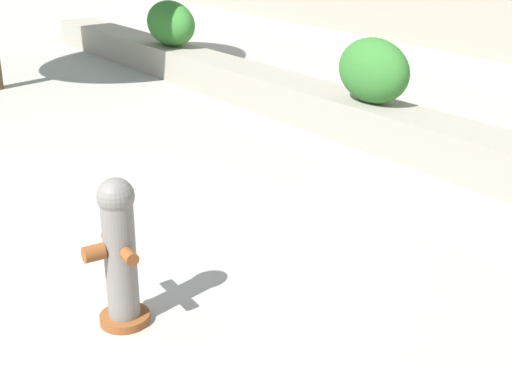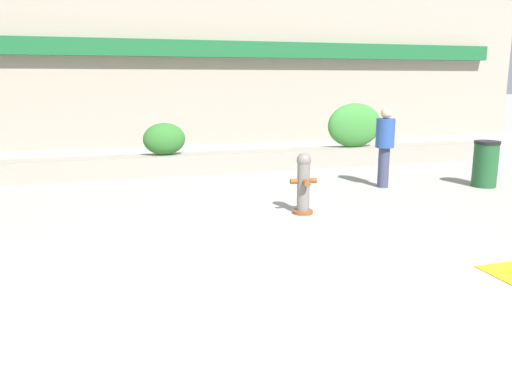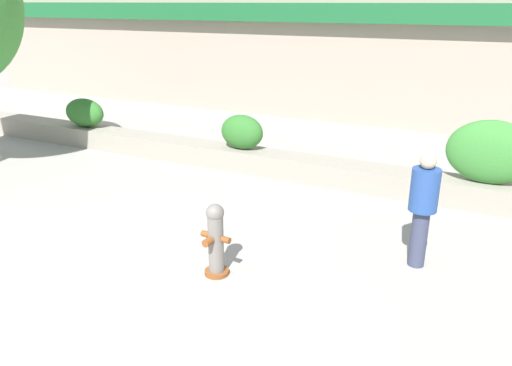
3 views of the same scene
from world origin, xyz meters
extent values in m
plane|color=#9E9991|center=(0.00, 0.00, 0.00)|extent=(120.00, 120.00, 0.00)
cube|color=#195B2D|center=(0.00, 11.32, 3.36)|extent=(27.00, 0.36, 0.56)
cube|color=gray|center=(0.00, 6.00, 0.25)|extent=(18.00, 0.70, 0.50)
ellipsoid|color=#2D6B28|center=(-5.01, 6.00, 0.88)|extent=(1.21, 0.62, 0.76)
ellipsoid|color=#2D6B28|center=(-0.24, 6.00, 0.89)|extent=(1.03, 0.60, 0.79)
ellipsoid|color=#387F33|center=(4.91, 6.00, 1.10)|extent=(1.58, 0.58, 1.19)
cylinder|color=brown|center=(1.67, 1.64, 0.03)|extent=(0.38, 0.38, 0.06)
cylinder|color=slate|center=(1.67, 1.64, 0.48)|extent=(0.24, 0.24, 0.85)
sphere|color=slate|center=(1.67, 1.64, 0.95)|extent=(0.25, 0.25, 0.25)
cylinder|color=brown|center=(1.65, 1.46, 0.59)|extent=(0.12, 0.15, 0.11)
cylinder|color=brown|center=(1.49, 1.66, 0.59)|extent=(0.13, 0.10, 0.09)
cylinder|color=brown|center=(1.84, 1.63, 0.59)|extent=(0.13, 0.10, 0.09)
cylinder|color=#383D56|center=(4.17, 3.19, 0.44)|extent=(0.29, 0.29, 0.88)
cylinder|color=#26478C|center=(4.17, 3.19, 1.19)|extent=(0.48, 0.48, 0.62)
sphere|color=#D6AD89|center=(4.17, 3.19, 1.61)|extent=(0.23, 0.23, 0.23)
camera|label=1|loc=(5.68, -0.22, 2.73)|focal=50.00mm
camera|label=2|loc=(-1.57, -6.28, 2.33)|focal=35.00mm
camera|label=3|loc=(4.98, -3.72, 3.68)|focal=35.00mm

